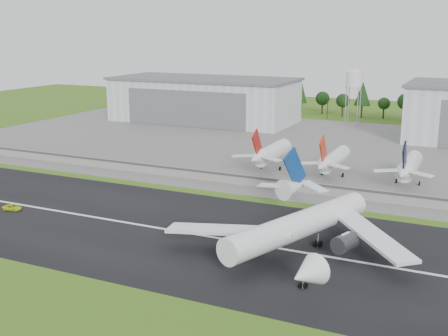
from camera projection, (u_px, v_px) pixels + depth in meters
The scene contains 14 objects.
ground at pixel (187, 251), 123.20m from camera, with size 600.00×600.00×0.00m, color #3F6A19.
runway at pixel (207, 236), 131.99m from camera, with size 320.00×60.00×0.10m, color black.
runway_centerline at pixel (207, 236), 131.97m from camera, with size 220.00×1.00×0.02m, color white.
apron at pixel (328, 149), 228.74m from camera, with size 320.00×150.00×0.10m, color slate.
blast_fence at pixel (273, 183), 171.14m from camera, with size 240.00×0.61×3.50m.
hangar_west at pixel (204, 99), 298.46m from camera, with size 97.00×44.00×23.20m.
water_tower at pixel (354, 77), 282.15m from camera, with size 8.40×8.40×29.40m.
utility_poles at pixel (367, 122), 299.12m from camera, with size 230.00×3.00×12.00m, color black, non-canonical shape.
treeline at pixel (373, 118), 312.32m from camera, with size 320.00×16.00×22.00m, color black, non-canonical shape.
main_airliner at pixel (299, 232), 121.22m from camera, with size 53.64×57.39×18.17m.
ground_vehicle at pixel (12, 207), 151.11m from camera, with size 2.41×5.22×1.45m, color #C9DB19.
parked_jet_red_a at pixel (269, 153), 193.01m from camera, with size 7.36×31.29×16.62m.
parked_jet_red_b at pixel (332, 160), 183.99m from camera, with size 7.36×31.29×16.33m.
parked_jet_navy at pixel (408, 167), 174.05m from camera, with size 7.36×31.29×16.48m.
Camera 1 is at (56.35, -100.94, 47.10)m, focal length 45.00 mm.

